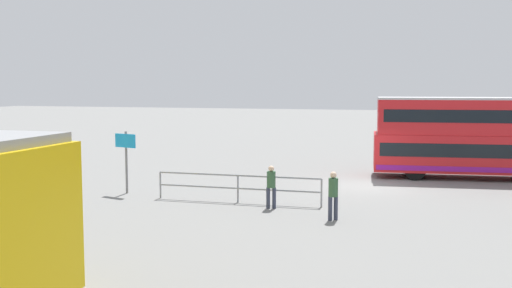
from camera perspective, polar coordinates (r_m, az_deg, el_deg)
The scene contains 6 objects.
ground_plane at distance 27.52m, azimuth 10.59°, elevation -3.93°, with size 160.00×160.00×0.00m, color slate.
double_decker_bus at distance 30.90m, azimuth 20.53°, elevation 0.57°, with size 10.33×3.47×3.91m.
pedestrian_near_railing at distance 22.11m, azimuth 1.44°, elevation -3.81°, with size 0.40×0.40×1.59m.
pedestrian_crossing at distance 20.38m, azimuth 7.31°, elevation -4.56°, with size 0.45×0.45×1.65m.
pedestrian_railing at distance 23.29m, azimuth -1.73°, elevation -3.76°, with size 6.58×0.11×1.08m.
info_sign at distance 25.63m, azimuth -12.21°, elevation -0.61°, with size 1.08×0.36×2.60m.
Camera 1 is at (-2.54, 27.02, 4.56)m, focal length 42.33 mm.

